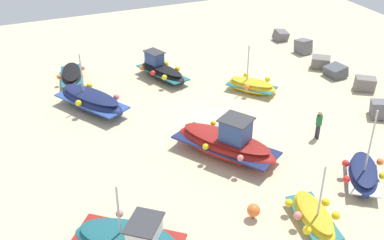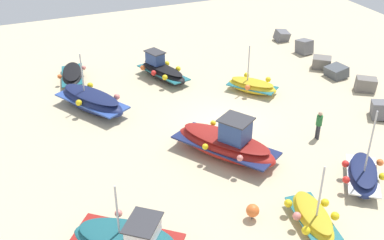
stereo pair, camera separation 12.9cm
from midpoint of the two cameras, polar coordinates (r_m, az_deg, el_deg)
The scene contains 12 objects.
ground_plane at distance 26.66m, azimuth 3.31°, elevation -0.34°, with size 44.29×44.29×0.00m, color beige.
fishing_boat_0 at distance 31.56m, azimuth -3.76°, elevation 5.86°, with size 4.32×2.67×1.76m.
fishing_boat_1 at distance 23.58m, azimuth 3.99°, elevation -2.79°, with size 5.66×4.64×2.29m.
fishing_boat_2 at distance 18.73m, azimuth -7.64°, elevation -13.93°, with size 4.17×4.52×3.01m.
fishing_boat_3 at distance 28.17m, azimuth -12.00°, elevation 2.20°, with size 4.97×3.74×3.38m.
fishing_boat_4 at distance 32.31m, azimuth -14.24°, elevation 5.18°, with size 3.65×2.02×0.82m.
fishing_boat_5 at distance 20.21m, azimuth 14.05°, elevation -11.11°, with size 3.22×1.96×3.15m.
fishing_boat_6 at distance 23.14m, azimuth 19.50°, elevation -6.10°, with size 3.39×2.97×3.86m.
fishing_boat_7 at distance 30.03m, azimuth 6.99°, elevation 4.07°, with size 3.25×2.96×3.03m.
person_walking at distance 25.61m, azimuth 14.70°, elevation -0.34°, with size 0.32×0.32×1.60m.
breakwater_rocks at distance 31.37m, azimuth 19.31°, elevation 3.65°, with size 20.01×2.90×1.27m.
mooring_buoy_0 at distance 20.09m, azimuth 7.15°, elevation -10.61°, with size 0.55×0.55×0.72m.
Camera 1 is at (20.51, -10.50, 13.43)m, focal length 44.87 mm.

